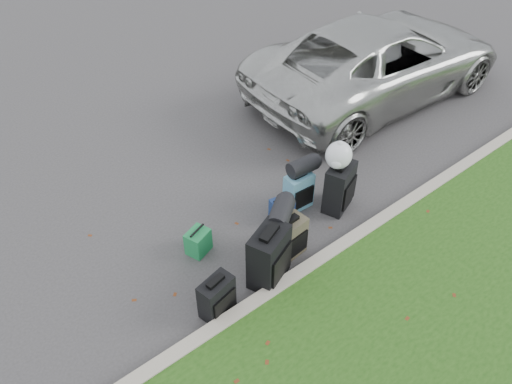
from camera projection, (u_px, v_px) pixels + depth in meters
ground at (270, 225)px, 7.23m from camera, size 120.00×120.00×0.00m
curb at (318, 263)px, 6.59m from camera, size 120.00×0.18×0.15m
suv at (378, 59)px, 9.57m from camera, size 5.51×2.69×1.51m
suitcase_small_black at (217, 297)px, 5.92m from camera, size 0.47×0.32×0.54m
suitcase_large_black_left at (269, 257)px, 6.22m from camera, size 0.65×0.53×0.82m
suitcase_olive at (290, 237)px, 6.62m from camera, size 0.46×0.31×0.60m
suitcase_teal at (298, 191)px, 7.34m from camera, size 0.42×0.26×0.58m
suitcase_large_black_right at (339, 187)px, 7.28m from camera, size 0.58×0.46×0.75m
tote_green at (198, 242)px, 6.73m from camera, size 0.38×0.34×0.35m
tote_navy at (282, 210)px, 7.23m from camera, size 0.35×0.30×0.33m
duffel_left at (281, 213)px, 6.35m from camera, size 0.56×0.51×0.27m
duffel_right at (303, 166)px, 7.12m from camera, size 0.45×0.28×0.24m
trash_bag at (339, 155)px, 6.92m from camera, size 0.39×0.39×0.39m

